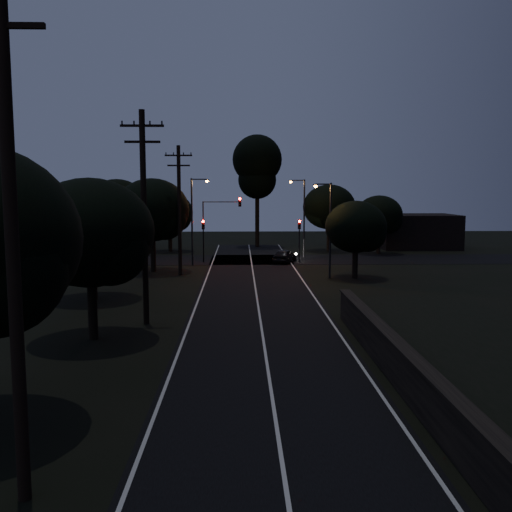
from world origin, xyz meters
name	(u,v)px	position (x,y,z in m)	size (l,w,h in m)	color
ground	(281,455)	(0.00, 0.00, 0.00)	(160.00, 160.00, 0.00)	black
road_surface	(254,276)	(0.00, 31.12, 0.01)	(60.00, 70.00, 0.03)	black
utility_pole_near	(11,226)	(-6.00, -2.00, 6.25)	(2.20, 0.30, 12.00)	black
utility_pole_mid	(144,214)	(-6.00, 15.00, 5.74)	(2.20, 0.30, 11.00)	black
utility_pole_far	(179,208)	(-6.00, 32.00, 5.48)	(2.20, 0.30, 10.50)	black
tree_left_b	(94,236)	(-7.79, 11.88, 4.90)	(5.94, 5.94, 7.55)	black
tree_left_c	(95,224)	(-10.29, 21.88, 4.85)	(5.93, 5.93, 7.50)	black
tree_left_d	(155,211)	(-8.28, 33.87, 5.14)	(6.25, 6.25, 7.93)	black
tree_far_nw	(171,213)	(-8.82, 49.89, 4.28)	(5.23, 5.23, 6.62)	black
tree_far_w	(119,206)	(-13.78, 45.87, 5.24)	(6.33, 6.33, 8.07)	black
tree_far_ne	(331,208)	(9.21, 49.88, 4.87)	(5.96, 5.96, 7.53)	black
tree_far_e	(381,216)	(14.18, 46.90, 4.11)	(5.00, 5.00, 6.34)	black
tree_right_a	(358,228)	(8.17, 29.90, 3.97)	(4.82, 4.82, 6.13)	black
tall_pine	(257,166)	(1.00, 55.00, 9.74)	(5.95, 5.95, 13.52)	black
building_left	(77,231)	(-20.00, 52.00, 2.20)	(10.00, 8.00, 4.40)	black
building_right	(416,231)	(20.00, 53.00, 2.00)	(9.00, 7.00, 4.00)	black
signal_left	(203,233)	(-4.60, 39.99, 2.84)	(0.28, 0.35, 4.10)	black
signal_right	(299,233)	(4.60, 39.99, 2.84)	(0.28, 0.35, 4.10)	black
signal_mast	(221,217)	(-2.91, 39.99, 4.34)	(3.70, 0.35, 6.25)	black
streetlight_a	(194,215)	(-5.31, 38.00, 4.64)	(1.66, 0.26, 8.00)	black
streetlight_b	(302,212)	(5.31, 44.00, 4.64)	(1.66, 0.26, 8.00)	black
streetlight_c	(328,223)	(5.83, 30.00, 4.35)	(1.46, 0.26, 7.50)	black
car	(285,256)	(3.20, 39.72, 0.65)	(1.54, 3.82, 1.30)	black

